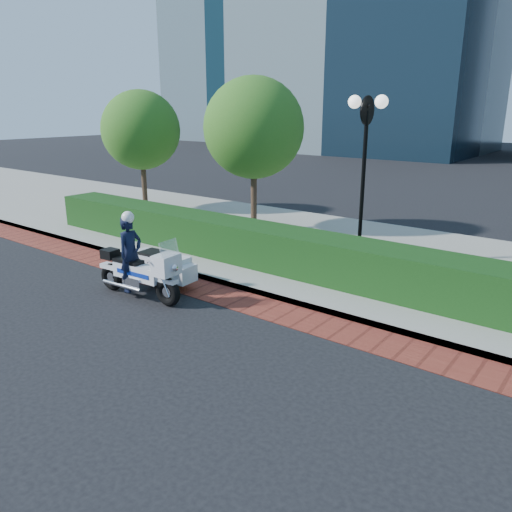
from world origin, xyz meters
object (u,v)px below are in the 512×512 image
Objects in this scene: lamppost at (365,154)px; police_motorcycle at (146,265)px; tree_a at (141,130)px; tree_b at (254,128)px.

lamppost is 5.94m from police_motorcycle.
tree_b is at bearing 0.00° from tree_a.
police_motorcycle is (1.50, -5.89, -2.77)m from tree_b.
police_motorcycle is (7.00, -5.89, -2.56)m from tree_a.
lamppost reaches higher than police_motorcycle.
tree_a is 5.50m from tree_b.
tree_b is (-4.50, 1.30, 0.48)m from lamppost.
tree_b is 2.04× the size of police_motorcycle.
tree_b reaches higher than tree_a.
tree_a is at bearing 135.96° from police_motorcycle.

